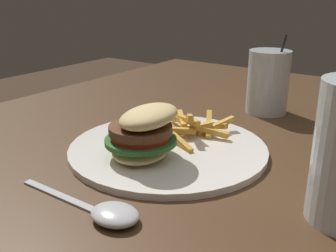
{
  "coord_description": "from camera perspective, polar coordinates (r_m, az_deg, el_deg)",
  "views": [
    {
      "loc": [
        0.38,
        0.24,
        1.03
      ],
      "look_at": [
        -0.09,
        -0.09,
        0.82
      ],
      "focal_mm": 42.0,
      "sensor_mm": 36.0,
      "label": 1
    }
  ],
  "objects": [
    {
      "name": "juice_glass",
      "position": [
        0.83,
        14.27,
        5.77
      ],
      "size": [
        0.08,
        0.08,
        0.16
      ],
      "color": "silver",
      "rests_on": "dining_table"
    },
    {
      "name": "spoon",
      "position": [
        0.46,
        -8.4,
        -12.36
      ],
      "size": [
        0.05,
        0.19,
        0.02
      ],
      "rotation": [
        0.0,
        0.0,
        1.57
      ],
      "color": "silver",
      "rests_on": "dining_table"
    },
    {
      "name": "dining_table",
      "position": [
        0.56,
        2.43,
        -17.04
      ],
      "size": [
        1.61,
        1.13,
        0.78
      ],
      "color": "#4C331E",
      "rests_on": "ground_plane"
    },
    {
      "name": "meal_plate_near",
      "position": [
        0.61,
        -1.13,
        -2.23
      ],
      "size": [
        0.31,
        0.31,
        0.1
      ],
      "color": "white",
      "rests_on": "dining_table"
    }
  ]
}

